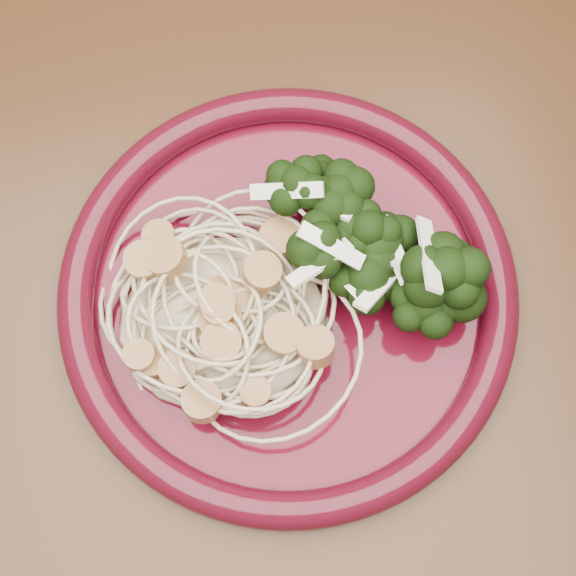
% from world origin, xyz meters
% --- Properties ---
extents(dining_table, '(1.20, 0.80, 0.75)m').
position_xyz_m(dining_table, '(0.00, 0.00, 0.65)').
color(dining_table, '#472814').
rests_on(dining_table, ground).
extents(dinner_plate, '(0.37, 0.37, 0.02)m').
position_xyz_m(dinner_plate, '(0.00, 0.01, 0.76)').
color(dinner_plate, '#4C0816').
rests_on(dinner_plate, dining_table).
extents(spaghetti_pile, '(0.16, 0.15, 0.03)m').
position_xyz_m(spaghetti_pile, '(-0.04, -0.00, 0.77)').
color(spaghetti_pile, '#CBBA8E').
rests_on(spaghetti_pile, dinner_plate).
extents(scallop_cluster, '(0.16, 0.16, 0.04)m').
position_xyz_m(scallop_cluster, '(-0.04, -0.00, 0.81)').
color(scallop_cluster, '#AD7E48').
rests_on(scallop_cluster, spaghetti_pile).
extents(broccoli_pile, '(0.13, 0.18, 0.05)m').
position_xyz_m(broccoli_pile, '(0.06, 0.02, 0.78)').
color(broccoli_pile, black).
rests_on(broccoli_pile, dinner_plate).
extents(onion_garnish, '(0.09, 0.12, 0.05)m').
position_xyz_m(onion_garnish, '(0.06, 0.02, 0.82)').
color(onion_garnish, white).
rests_on(onion_garnish, broccoli_pile).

